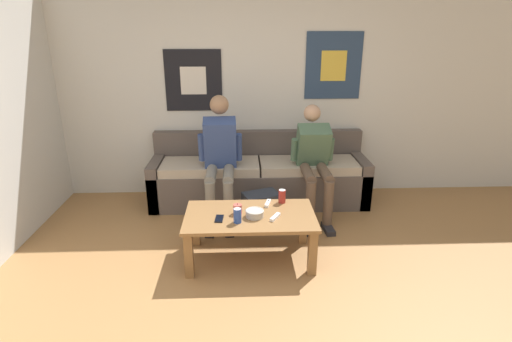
% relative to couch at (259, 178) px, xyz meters
% --- Properties ---
extents(ground_plane, '(18.00, 18.00, 0.00)m').
position_rel_couch_xyz_m(ground_plane, '(-0.09, -2.16, -0.29)').
color(ground_plane, '#9E7042').
extents(wall_back, '(10.00, 0.07, 2.55)m').
position_rel_couch_xyz_m(wall_back, '(-0.09, 0.34, 0.99)').
color(wall_back, silver).
rests_on(wall_back, ground_plane).
extents(couch, '(2.46, 0.67, 0.79)m').
position_rel_couch_xyz_m(couch, '(0.00, 0.00, 0.00)').
color(couch, '#564C47').
rests_on(couch, ground_plane).
extents(coffee_table, '(1.12, 0.63, 0.43)m').
position_rel_couch_xyz_m(coffee_table, '(-0.14, -1.25, 0.07)').
color(coffee_table, olive).
rests_on(coffee_table, ground_plane).
extents(person_seated_adult, '(0.47, 0.84, 1.28)m').
position_rel_couch_xyz_m(person_seated_adult, '(-0.43, -0.34, 0.41)').
color(person_seated_adult, gray).
rests_on(person_seated_adult, ground_plane).
extents(person_seated_teen, '(0.47, 0.92, 1.16)m').
position_rel_couch_xyz_m(person_seated_teen, '(0.57, -0.34, 0.35)').
color(person_seated_teen, brown).
rests_on(person_seated_teen, ground_plane).
extents(backpack, '(0.41, 0.35, 0.36)m').
position_rel_couch_xyz_m(backpack, '(-0.01, -0.66, -0.11)').
color(backpack, '#282D38').
rests_on(backpack, ground_plane).
extents(ceramic_bowl, '(0.16, 0.16, 0.06)m').
position_rel_couch_xyz_m(ceramic_bowl, '(-0.10, -1.30, 0.17)').
color(ceramic_bowl, '#B7B2A8').
rests_on(ceramic_bowl, coffee_table).
extents(pillar_candle, '(0.07, 0.07, 0.10)m').
position_rel_couch_xyz_m(pillar_candle, '(-0.25, -1.23, 0.18)').
color(pillar_candle, '#B24C42').
rests_on(pillar_candle, coffee_table).
extents(drink_can_blue, '(0.07, 0.07, 0.12)m').
position_rel_couch_xyz_m(drink_can_blue, '(-0.25, -1.39, 0.20)').
color(drink_can_blue, '#28479E').
rests_on(drink_can_blue, coffee_table).
extents(drink_can_red, '(0.07, 0.07, 0.12)m').
position_rel_couch_xyz_m(drink_can_red, '(0.16, -1.01, 0.20)').
color(drink_can_red, maroon).
rests_on(drink_can_red, coffee_table).
extents(game_controller_near_left, '(0.07, 0.15, 0.03)m').
position_rel_couch_xyz_m(game_controller_near_left, '(0.03, -1.05, 0.15)').
color(game_controller_near_left, white).
rests_on(game_controller_near_left, coffee_table).
extents(game_controller_near_right, '(0.10, 0.14, 0.03)m').
position_rel_couch_xyz_m(game_controller_near_right, '(0.07, -1.33, 0.15)').
color(game_controller_near_right, white).
rests_on(game_controller_near_right, coffee_table).
extents(cell_phone, '(0.08, 0.14, 0.01)m').
position_rel_couch_xyz_m(cell_phone, '(-0.40, -1.33, 0.14)').
color(cell_phone, black).
rests_on(cell_phone, coffee_table).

